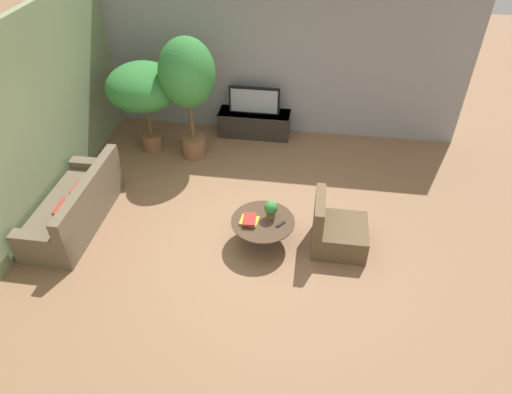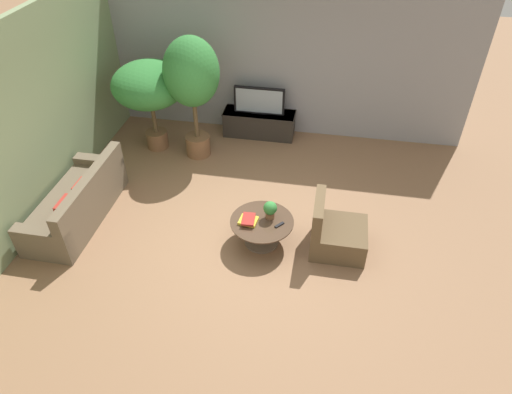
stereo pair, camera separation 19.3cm
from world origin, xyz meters
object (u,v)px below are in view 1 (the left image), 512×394
Objects in this scene: television at (254,101)px; potted_plant_tabletop at (271,209)px; potted_palm_tall at (144,89)px; media_console at (254,123)px; coffee_table at (263,227)px; armchair_wicker at (336,232)px; potted_palm_corner at (187,78)px; couch_by_wall at (76,207)px.

potted_plant_tabletop is (0.69, -3.01, -0.18)m from television.
television is 2.12m from potted_palm_tall.
television is at bearing -90.00° from media_console.
armchair_wicker reaches higher than coffee_table.
armchair_wicker reaches higher than media_console.
potted_palm_corner is (-1.03, -0.92, 1.31)m from media_console.
media_console is at bearing 90.00° from television.
television is at bearing 41.68° from potted_palm_corner.
media_console is at bearing 102.92° from potted_plant_tabletop.
armchair_wicker is 1.03m from potted_plant_tabletop.
television is 0.58× the size of potted_palm_tall.
coffee_table is at bearing -79.29° from television.
couch_by_wall is (-2.38, -3.06, -0.48)m from television.
potted_palm_tall is (-1.89, -0.81, 1.01)m from media_console.
potted_plant_tabletop is (0.69, -3.01, 0.32)m from media_console.
potted_plant_tabletop is at bearing 89.62° from armchair_wicker.
media_console is 0.51m from television.
potted_plant_tabletop is (3.07, 0.05, 0.30)m from couch_by_wall.
potted_palm_corner is (-2.70, 2.10, 1.30)m from armchair_wicker.
media_console is 3.11m from potted_plant_tabletop.
potted_palm_tall is (-2.48, 2.30, 0.98)m from coffee_table.
couch_by_wall is (-2.38, -3.06, 0.02)m from media_console.
coffee_table is at bearing 89.16° from couch_by_wall.
potted_palm_tall is 3.47m from potted_plant_tabletop.
couch_by_wall is (-2.97, 0.04, -0.01)m from coffee_table.
potted_plant_tabletop is at bearing -40.51° from potted_palm_tall.
couch_by_wall reaches higher than coffee_table.
potted_palm_corner is at bearing 126.44° from coffee_table.
potted_palm_tall is 5.99× the size of potted_plant_tabletop.
armchair_wicker is 3.66m from potted_palm_corner.
potted_palm_tall is at bearing 137.17° from coffee_table.
television is 0.44× the size of potted_palm_corner.
potted_palm_corner reaches higher than armchair_wicker.
media_console is 0.84× the size of potted_palm_tall.
potted_plant_tabletop is (-0.98, 0.01, 0.32)m from armchair_wicker.
armchair_wicker is 4.31m from potted_palm_tall.
potted_palm_corner is at bearing -138.32° from television.
coffee_table is (0.59, -3.10, -0.47)m from television.
couch_by_wall is at bearing -127.86° from media_console.
potted_palm_tall reaches higher than armchair_wicker.
potted_palm_tall is at bearing -156.97° from media_console.
coffee_table is 0.55× the size of potted_palm_tall.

